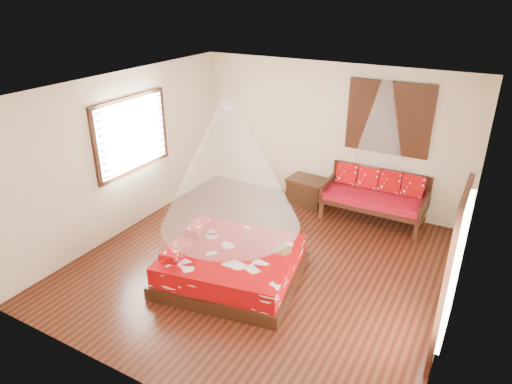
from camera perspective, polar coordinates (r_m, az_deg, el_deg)
room at (r=6.71m, az=0.92°, el=0.91°), size 5.54×5.54×2.84m
bed at (r=6.95m, az=-3.16°, el=-9.05°), size 2.24×2.09×0.63m
daybed at (r=8.77m, az=14.68°, el=-0.31°), size 1.86×0.83×0.96m
storage_chest at (r=9.31m, az=6.46°, el=0.15°), size 0.81×0.62×0.53m
shutter_panel at (r=8.62m, az=16.26°, el=8.86°), size 1.52×0.06×1.32m
window_left at (r=8.29m, az=-15.21°, el=6.94°), size 0.10×1.74×1.34m
glazed_door at (r=5.69m, az=22.94°, el=-9.74°), size 0.08×1.02×2.16m
wine_tray at (r=6.78m, az=3.37°, el=-6.89°), size 0.27×0.27×0.22m
mosquito_net_main at (r=6.20m, az=-3.36°, el=3.32°), size 1.99×1.99×1.80m
mosquito_net_daybed at (r=8.15m, az=15.53°, el=8.81°), size 0.83×0.83×1.50m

